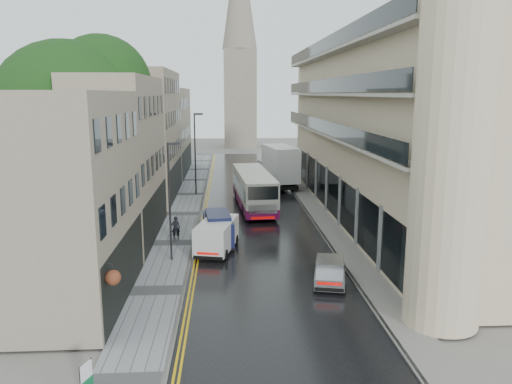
{
  "coord_description": "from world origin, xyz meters",
  "views": [
    {
      "loc": [
        -2.29,
        -13.38,
        10.0
      ],
      "look_at": [
        -0.38,
        18.0,
        3.77
      ],
      "focal_mm": 35.0,
      "sensor_mm": 36.0,
      "label": 1
    }
  ],
  "objects_px": {
    "silver_hatchback": "(315,278)",
    "pedestrian": "(176,228)",
    "lamp_post_near": "(170,203)",
    "white_lorry": "(272,169)",
    "tree_far": "(117,135)",
    "tree_near": "(70,141)",
    "estate_sign": "(86,378)",
    "white_van": "(196,242)",
    "lamp_post_far": "(195,154)",
    "cream_bus": "(244,197)",
    "navy_van": "(207,234)"
  },
  "relations": [
    {
      "from": "cream_bus",
      "to": "lamp_post_near",
      "type": "distance_m",
      "value": 12.14
    },
    {
      "from": "navy_van",
      "to": "white_van",
      "type": "bearing_deg",
      "value": -117.88
    },
    {
      "from": "tree_near",
      "to": "white_lorry",
      "type": "relative_size",
      "value": 1.61
    },
    {
      "from": "tree_far",
      "to": "silver_hatchback",
      "type": "distance_m",
      "value": 27.2
    },
    {
      "from": "silver_hatchback",
      "to": "pedestrian",
      "type": "relative_size",
      "value": 2.18
    },
    {
      "from": "white_lorry",
      "to": "pedestrian",
      "type": "height_order",
      "value": "white_lorry"
    },
    {
      "from": "silver_hatchback",
      "to": "lamp_post_far",
      "type": "height_order",
      "value": "lamp_post_far"
    },
    {
      "from": "white_lorry",
      "to": "lamp_post_far",
      "type": "xyz_separation_m",
      "value": [
        -7.83,
        -1.51,
        1.82
      ]
    },
    {
      "from": "white_van",
      "to": "pedestrian",
      "type": "distance_m",
      "value": 4.22
    },
    {
      "from": "lamp_post_near",
      "to": "lamp_post_far",
      "type": "relative_size",
      "value": 0.89
    },
    {
      "from": "lamp_post_near",
      "to": "white_lorry",
      "type": "bearing_deg",
      "value": 44.53
    },
    {
      "from": "navy_van",
      "to": "lamp_post_near",
      "type": "bearing_deg",
      "value": -144.01
    },
    {
      "from": "tree_near",
      "to": "white_van",
      "type": "xyz_separation_m",
      "value": [
        8.35,
        -3.9,
        -5.9
      ]
    },
    {
      "from": "cream_bus",
      "to": "navy_van",
      "type": "relative_size",
      "value": 2.62
    },
    {
      "from": "navy_van",
      "to": "silver_hatchback",
      "type": "bearing_deg",
      "value": -55.54
    },
    {
      "from": "pedestrian",
      "to": "lamp_post_far",
      "type": "bearing_deg",
      "value": -93.07
    },
    {
      "from": "tree_far",
      "to": "white_lorry",
      "type": "bearing_deg",
      "value": 16.66
    },
    {
      "from": "white_lorry",
      "to": "lamp_post_near",
      "type": "relative_size",
      "value": 1.22
    },
    {
      "from": "cream_bus",
      "to": "silver_hatchback",
      "type": "bearing_deg",
      "value": -83.24
    },
    {
      "from": "white_lorry",
      "to": "white_van",
      "type": "distance_m",
      "value": 22.35
    },
    {
      "from": "lamp_post_far",
      "to": "estate_sign",
      "type": "bearing_deg",
      "value": -92.33
    },
    {
      "from": "silver_hatchback",
      "to": "tree_near",
      "type": "bearing_deg",
      "value": 159.83
    },
    {
      "from": "white_van",
      "to": "silver_hatchback",
      "type": "bearing_deg",
      "value": -27.66
    },
    {
      "from": "pedestrian",
      "to": "lamp_post_near",
      "type": "height_order",
      "value": "lamp_post_near"
    },
    {
      "from": "white_van",
      "to": "tree_near",
      "type": "bearing_deg",
      "value": 167.95
    },
    {
      "from": "tree_far",
      "to": "pedestrian",
      "type": "xyz_separation_m",
      "value": [
        6.42,
        -13.01,
        -5.3
      ]
    },
    {
      "from": "cream_bus",
      "to": "pedestrian",
      "type": "height_order",
      "value": "cream_bus"
    },
    {
      "from": "estate_sign",
      "to": "white_lorry",
      "type": "bearing_deg",
      "value": 96.05
    },
    {
      "from": "tree_near",
      "to": "silver_hatchback",
      "type": "distance_m",
      "value": 18.55
    },
    {
      "from": "cream_bus",
      "to": "white_van",
      "type": "xyz_separation_m",
      "value": [
        -3.3,
        -10.56,
        -0.57
      ]
    },
    {
      "from": "tree_far",
      "to": "lamp_post_far",
      "type": "height_order",
      "value": "tree_far"
    },
    {
      "from": "pedestrian",
      "to": "estate_sign",
      "type": "relative_size",
      "value": 1.56
    },
    {
      "from": "silver_hatchback",
      "to": "white_van",
      "type": "height_order",
      "value": "white_van"
    },
    {
      "from": "white_lorry",
      "to": "cream_bus",
      "type": "bearing_deg",
      "value": -117.13
    },
    {
      "from": "tree_far",
      "to": "white_lorry",
      "type": "distance_m",
      "value": 15.86
    },
    {
      "from": "estate_sign",
      "to": "lamp_post_near",
      "type": "bearing_deg",
      "value": 105.27
    },
    {
      "from": "lamp_post_near",
      "to": "estate_sign",
      "type": "bearing_deg",
      "value": -120.82
    },
    {
      "from": "tree_near",
      "to": "white_van",
      "type": "relative_size",
      "value": 3.07
    },
    {
      "from": "white_van",
      "to": "cream_bus",
      "type": "bearing_deg",
      "value": 85.65
    },
    {
      "from": "cream_bus",
      "to": "lamp_post_near",
      "type": "height_order",
      "value": "lamp_post_near"
    },
    {
      "from": "estate_sign",
      "to": "silver_hatchback",
      "type": "bearing_deg",
      "value": 63.76
    },
    {
      "from": "tree_far",
      "to": "lamp_post_near",
      "type": "relative_size",
      "value": 1.77
    },
    {
      "from": "white_van",
      "to": "lamp_post_far",
      "type": "xyz_separation_m",
      "value": [
        -1.17,
        19.79,
        3.05
      ]
    },
    {
      "from": "white_van",
      "to": "lamp_post_far",
      "type": "bearing_deg",
      "value": 106.37
    },
    {
      "from": "tree_near",
      "to": "silver_hatchback",
      "type": "relative_size",
      "value": 3.93
    },
    {
      "from": "silver_hatchback",
      "to": "lamp_post_far",
      "type": "distance_m",
      "value": 26.59
    },
    {
      "from": "tree_far",
      "to": "navy_van",
      "type": "height_order",
      "value": "tree_far"
    },
    {
      "from": "tree_near",
      "to": "tree_far",
      "type": "bearing_deg",
      "value": 88.68
    },
    {
      "from": "white_van",
      "to": "pedestrian",
      "type": "relative_size",
      "value": 2.79
    },
    {
      "from": "lamp_post_near",
      "to": "silver_hatchback",
      "type": "bearing_deg",
      "value": -57.68
    }
  ]
}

